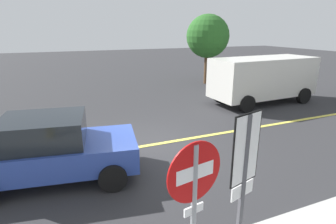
{
  "coord_description": "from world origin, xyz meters",
  "views": [
    {
      "loc": [
        -2.42,
        -7.47,
        3.52
      ],
      "look_at": [
        0.59,
        -0.27,
        1.12
      ],
      "focal_mm": 29.03,
      "sensor_mm": 36.0,
      "label": 1
    }
  ],
  "objects": [
    {
      "name": "ground_plane",
      "position": [
        0.0,
        0.0,
        0.0
      ],
      "size": [
        80.0,
        80.0,
        0.0
      ],
      "primitive_type": "plane",
      "color": "#2D2D30"
    },
    {
      "name": "white_van",
      "position": [
        6.9,
        2.81,
        1.27
      ],
      "size": [
        5.29,
        2.45,
        2.2
      ],
      "color": "silver",
      "rests_on": "ground_plane"
    },
    {
      "name": "stop_sign",
      "position": [
        -1.08,
        -5.06,
        1.6
      ],
      "size": [
        0.75,
        0.16,
        2.34
      ],
      "color": "gray",
      "rests_on": "ground_plane"
    },
    {
      "name": "speed_limit_sign",
      "position": [
        -0.24,
        -4.89,
        1.76
      ],
      "size": [
        0.53,
        0.16,
        2.52
      ],
      "color": "#4C4C51",
      "rests_on": "ground_plane"
    },
    {
      "name": "car_blue_crossing",
      "position": [
        -2.69,
        -0.96,
        0.8
      ],
      "size": [
        4.08,
        2.45,
        1.58
      ],
      "color": "#2D479E",
      "rests_on": "ground_plane"
    },
    {
      "name": "tree_left_verge",
      "position": [
        6.86,
        8.15,
        3.04
      ],
      "size": [
        2.74,
        2.74,
        4.42
      ],
      "color": "#513823",
      "rests_on": "ground_plane"
    },
    {
      "name": "lane_marking_centre",
      "position": [
        3.0,
        0.0,
        0.01
      ],
      "size": [
        28.0,
        0.16,
        0.01
      ],
      "primitive_type": "cube",
      "color": "#E0D14C"
    }
  ]
}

